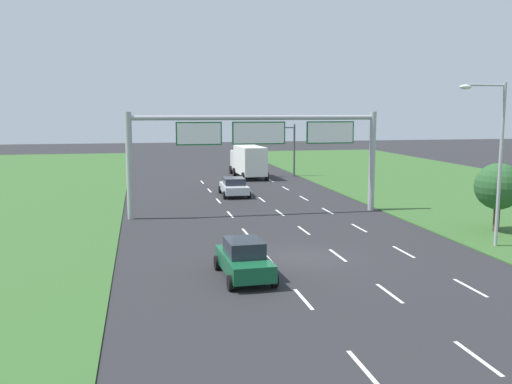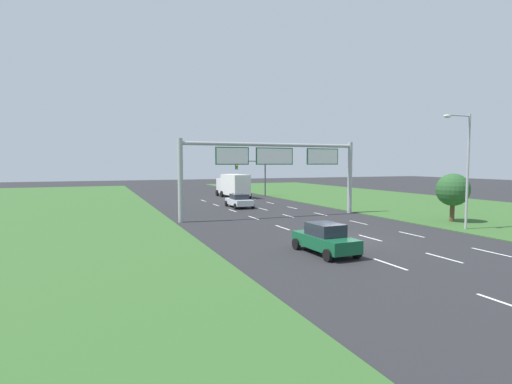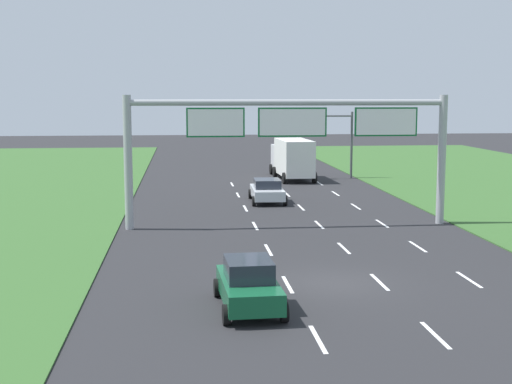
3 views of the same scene
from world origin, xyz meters
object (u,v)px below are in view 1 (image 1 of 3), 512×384
at_px(traffic_light_mast, 277,141).
at_px(street_lamp, 494,150).
at_px(car_near_red, 244,259).
at_px(roadside_tree_near, 498,187).
at_px(box_truck, 248,161).
at_px(sign_gantry, 259,142).
at_px(car_lead_silver, 234,187).

xyz_separation_m(traffic_light_mast, street_lamp, (3.47, -33.12, 1.21)).
distance_m(traffic_light_mast, street_lamp, 33.33).
relative_size(car_near_red, roadside_tree_near, 1.05).
relative_size(box_truck, sign_gantry, 0.47).
relative_size(box_truck, street_lamp, 0.96).
distance_m(box_truck, traffic_light_mast, 3.74).
bearing_deg(box_truck, street_lamp, -80.96).
bearing_deg(car_lead_silver, sign_gantry, -86.63).
height_order(traffic_light_mast, roadside_tree_near, traffic_light_mast).
bearing_deg(box_truck, roadside_tree_near, -75.26).
bearing_deg(traffic_light_mast, sign_gantry, -106.63).
bearing_deg(car_lead_silver, box_truck, 75.48).
height_order(car_lead_silver, street_lamp, street_lamp).
bearing_deg(traffic_light_mast, car_near_red, -105.64).
distance_m(car_lead_silver, street_lamp, 23.23).
distance_m(box_truck, sign_gantry, 21.91).
height_order(car_lead_silver, roadside_tree_near, roadside_tree_near).
relative_size(box_truck, traffic_light_mast, 1.45).
bearing_deg(car_near_red, roadside_tree_near, 18.21).
bearing_deg(roadside_tree_near, traffic_light_mast, 101.34).
relative_size(traffic_light_mast, roadside_tree_near, 1.37).
distance_m(car_near_red, box_truck, 36.69).
distance_m(car_lead_silver, sign_gantry, 9.71).
xyz_separation_m(sign_gantry, street_lamp, (9.87, -11.69, 0.10)).
bearing_deg(traffic_light_mast, street_lamp, -84.02).
bearing_deg(street_lamp, roadside_tree_near, 51.21).
bearing_deg(sign_gantry, car_near_red, -104.17).
height_order(car_near_red, roadside_tree_near, roadside_tree_near).
height_order(box_truck, roadside_tree_near, roadside_tree_near).
xyz_separation_m(sign_gantry, traffic_light_mast, (6.40, 21.44, -1.11)).
relative_size(sign_gantry, roadside_tree_near, 4.22).
height_order(sign_gantry, roadside_tree_near, sign_gantry).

